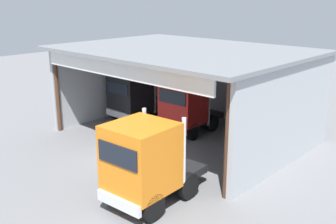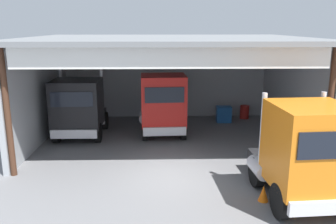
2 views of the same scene
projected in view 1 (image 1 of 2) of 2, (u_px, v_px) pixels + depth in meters
ground_plane at (124, 158)px, 20.83m from camera, size 80.00×80.00×0.00m
workshop_shed at (194, 74)px, 23.74m from camera, size 13.75×10.38×5.34m
truck_black_yard_outside at (134, 96)px, 26.93m from camera, size 2.58×4.94×3.64m
truck_red_right_bay at (186, 106)px, 24.12m from camera, size 2.61×4.44×3.39m
truck_orange_left_bay at (145, 162)px, 15.71m from camera, size 2.70×4.82×3.65m
oil_drum at (294, 132)px, 23.50m from camera, size 0.58×0.58×0.85m
tool_cart at (264, 129)px, 23.87m from camera, size 0.90×0.60×1.00m
traffic_cone at (132, 187)px, 17.10m from camera, size 0.36×0.36×0.56m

